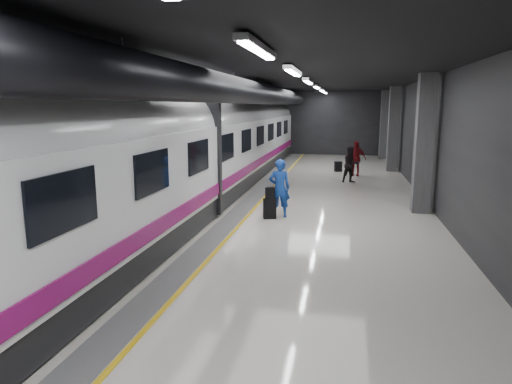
{
  "coord_description": "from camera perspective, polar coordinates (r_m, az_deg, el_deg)",
  "views": [
    {
      "loc": [
        2.04,
        -13.59,
        3.47
      ],
      "look_at": [
        -0.19,
        -2.18,
        1.28
      ],
      "focal_mm": 32.0,
      "sensor_mm": 36.0,
      "label": 1
    }
  ],
  "objects": [
    {
      "name": "train",
      "position": [
        14.65,
        -10.19,
        5.03
      ],
      "size": [
        3.05,
        38.0,
        4.05
      ],
      "color": "black",
      "rests_on": "ground"
    },
    {
      "name": "suitcase_far",
      "position": [
        24.98,
        10.24,
        3.16
      ],
      "size": [
        0.43,
        0.36,
        0.55
      ],
      "primitive_type": "cube",
      "rotation": [
        0.0,
        0.0,
        0.38
      ],
      "color": "black",
      "rests_on": "ground"
    },
    {
      "name": "traveler_far_a",
      "position": [
        21.34,
        11.77,
        3.36
      ],
      "size": [
        0.99,
        0.89,
        1.66
      ],
      "primitive_type": "imported",
      "rotation": [
        0.0,
        0.0,
        0.39
      ],
      "color": "black",
      "rests_on": "ground"
    },
    {
      "name": "suitcase_main",
      "position": [
        14.28,
        1.72,
        -2.08
      ],
      "size": [
        0.44,
        0.35,
        0.63
      ],
      "primitive_type": "cube",
      "rotation": [
        0.0,
        0.0,
        0.32
      ],
      "color": "black",
      "rests_on": "ground"
    },
    {
      "name": "platform_hall",
      "position": [
        14.73,
        2.01,
        10.94
      ],
      "size": [
        10.02,
        40.02,
        4.51
      ],
      "color": "black",
      "rests_on": "ground"
    },
    {
      "name": "shoulder_bag",
      "position": [
        14.15,
        1.75,
        -0.15
      ],
      "size": [
        0.3,
        0.26,
        0.36
      ],
      "primitive_type": "cube",
      "rotation": [
        0.0,
        0.0,
        0.51
      ],
      "color": "black",
      "rests_on": "suitcase_main"
    },
    {
      "name": "ground",
      "position": [
        14.17,
        2.45,
        -3.5
      ],
      "size": [
        40.0,
        40.0,
        0.0
      ],
      "primitive_type": "plane",
      "color": "beige",
      "rests_on": "ground"
    },
    {
      "name": "traveler_far_b",
      "position": [
        23.56,
        12.33,
        4.13
      ],
      "size": [
        1.08,
        0.57,
        1.76
      ],
      "primitive_type": "imported",
      "rotation": [
        0.0,
        0.0,
        -0.14
      ],
      "color": "maroon",
      "rests_on": "ground"
    },
    {
      "name": "traveler_main",
      "position": [
        14.37,
        2.95,
        0.47
      ],
      "size": [
        0.76,
        0.6,
        1.85
      ],
      "primitive_type": "imported",
      "rotation": [
        0.0,
        0.0,
        3.39
      ],
      "color": "#1841B8",
      "rests_on": "ground"
    }
  ]
}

